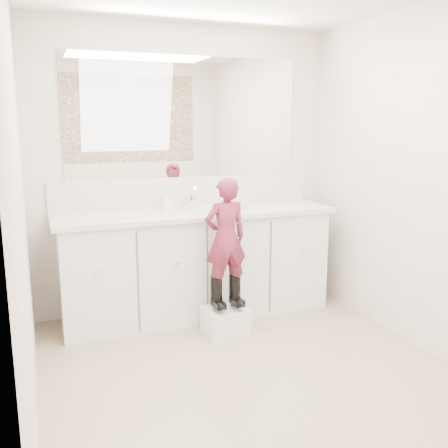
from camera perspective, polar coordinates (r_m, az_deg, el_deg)
name	(u,v)px	position (r m, az deg, el deg)	size (l,w,h in m)	color
floor	(257,381)	(3.30, 3.84, -17.44)	(3.00, 3.00, 0.00)	#877658
wall_back	(186,170)	(4.31, -4.39, 6.19)	(2.60, 2.60, 0.00)	beige
wall_left	(20,205)	(2.64, -22.30, 2.07)	(3.00, 3.00, 0.00)	beige
wall_right	(435,182)	(3.66, 22.96, 4.39)	(3.00, 3.00, 0.00)	beige
vanity_cabinet	(197,265)	(4.20, -3.14, -4.72)	(2.20, 0.55, 0.85)	silver
countertop	(197,213)	(4.08, -3.15, 1.23)	(2.28, 0.58, 0.04)	beige
backsplash	(187,191)	(4.32, -4.30, 3.73)	(2.28, 0.03, 0.25)	beige
mirror	(185,117)	(4.28, -4.44, 12.05)	(2.00, 0.02, 1.00)	white
faucet	(191,202)	(4.23, -3.85, 2.53)	(0.08, 0.08, 0.10)	silver
cup	(244,204)	(4.17, 2.33, 2.31)	(0.09, 0.09, 0.08)	beige
soap_bottle	(167,201)	(4.09, -6.57, 2.68)	(0.08, 0.08, 0.17)	silver
step_stool	(226,321)	(3.90, 0.17, -11.01)	(0.32, 0.26, 0.20)	white
boot_left	(216,293)	(3.80, -0.89, -7.91)	(0.10, 0.18, 0.26)	black
boot_right	(235,291)	(3.85, 1.23, -7.64)	(0.10, 0.18, 0.26)	black
toddler	(226,238)	(3.70, 0.18, -1.62)	(0.33, 0.22, 0.91)	#B0365C
toothbrush	(234,225)	(3.71, 1.19, -0.06)	(0.01, 0.01, 0.14)	#E4599A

